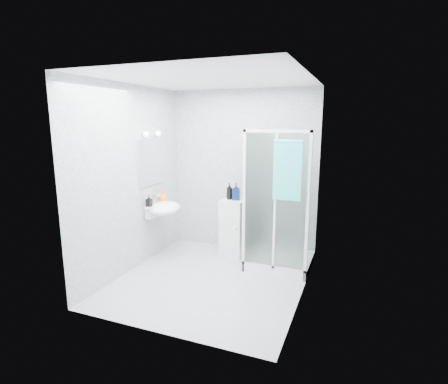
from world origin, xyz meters
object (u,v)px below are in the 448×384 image
at_px(hand_towel, 288,169).
at_px(shower_enclosure, 274,237).
at_px(shampoo_bottle_a, 229,191).
at_px(shampoo_bottle_b, 236,192).
at_px(soap_dispenser_black, 149,201).
at_px(wall_basin, 163,209).
at_px(storage_cabinet, 234,227).
at_px(soap_dispenser_orange, 163,197).

bearing_deg(hand_towel, shower_enclosure, 121.03).
distance_m(shampoo_bottle_a, shampoo_bottle_b, 0.11).
xyz_separation_m(shower_enclosure, hand_towel, (0.24, -0.40, 1.06)).
bearing_deg(shower_enclosure, shampoo_bottle_a, 162.09).
xyz_separation_m(shower_enclosure, shampoo_bottle_a, (-0.79, 0.26, 0.58)).
distance_m(shower_enclosure, shampoo_bottle_b, 0.93).
bearing_deg(soap_dispenser_black, shampoo_bottle_b, 34.68).
bearing_deg(shampoo_bottle_b, soap_dispenser_black, -145.32).
height_order(wall_basin, storage_cabinet, wall_basin).
distance_m(storage_cabinet, hand_towel, 1.57).
xyz_separation_m(hand_towel, soap_dispenser_black, (-2.02, -0.10, -0.56)).
relative_size(wall_basin, hand_towel, 0.73).
xyz_separation_m(storage_cabinet, shampoo_bottle_a, (-0.08, 0.01, 0.58)).
bearing_deg(soap_dispenser_orange, shampoo_bottle_b, 23.70).
distance_m(hand_towel, soap_dispenser_black, 2.10).
distance_m(wall_basin, soap_dispenser_orange, 0.21).
height_order(wall_basin, shampoo_bottle_a, shampoo_bottle_a).
relative_size(wall_basin, shampoo_bottle_a, 2.18).
xyz_separation_m(wall_basin, storage_cabinet, (0.94, 0.57, -0.35)).
relative_size(hand_towel, soap_dispenser_orange, 4.09).
distance_m(shampoo_bottle_a, soap_dispenser_orange, 1.04).
distance_m(storage_cabinet, shampoo_bottle_a, 0.58).
relative_size(shampoo_bottle_a, shampoo_bottle_b, 0.97).
xyz_separation_m(shower_enclosure, shampoo_bottle_b, (-0.68, 0.25, 0.58)).
height_order(storage_cabinet, soap_dispenser_orange, soap_dispenser_orange).
xyz_separation_m(shampoo_bottle_a, shampoo_bottle_b, (0.11, -0.00, 0.00)).
relative_size(soap_dispenser_orange, soap_dispenser_black, 1.11).
relative_size(shower_enclosure, soap_dispenser_orange, 10.61).
bearing_deg(soap_dispenser_orange, wall_basin, -57.85).
xyz_separation_m(shower_enclosure, wall_basin, (-1.66, -0.32, 0.35)).
height_order(hand_towel, soap_dispenser_black, hand_towel).
relative_size(storage_cabinet, hand_towel, 1.16).
bearing_deg(shampoo_bottle_a, soap_dispenser_orange, -153.61).
relative_size(shower_enclosure, shampoo_bottle_b, 7.56).
relative_size(shower_enclosure, storage_cabinet, 2.24).
bearing_deg(soap_dispenser_orange, soap_dispenser_black, -100.19).
bearing_deg(soap_dispenser_black, wall_basin, 56.86).
xyz_separation_m(hand_towel, shampoo_bottle_a, (-1.04, 0.66, -0.49)).
bearing_deg(soap_dispenser_orange, shower_enclosure, 6.77).
bearing_deg(wall_basin, soap_dispenser_orange, 122.15).
bearing_deg(soap_dispenser_orange, shampoo_bottle_a, 26.39).
relative_size(wall_basin, shampoo_bottle_b, 2.12).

